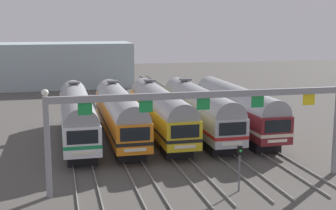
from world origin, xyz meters
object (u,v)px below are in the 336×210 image
object	(u,v)px
commuter_train_stainless	(199,109)
commuter_train_maroon	(237,107)
commuter_train_orange	(119,112)
catenary_gantry	(203,110)
yard_signal_mast	(240,159)
commuter_train_yellow	(160,110)
commuter_train_white	(77,114)

from	to	relation	value
commuter_train_stainless	commuter_train_maroon	bearing A→B (deg)	-0.06
commuter_train_orange	commuter_train_maroon	xyz separation A→B (m)	(11.72, -0.00, -0.00)
commuter_train_orange	commuter_train_maroon	size ratio (longest dim) A/B	1.00
commuter_train_orange	catenary_gantry	size ratio (longest dim) A/B	0.87
commuter_train_maroon	yard_signal_mast	distance (m)	16.41
commuter_train_yellow	catenary_gantry	xyz separation A→B (m)	(0.00, -13.50, 2.54)
commuter_train_orange	commuter_train_stainless	world-z (taller)	same
commuter_train_white	commuter_train_orange	world-z (taller)	same
commuter_train_orange	commuter_train_stainless	xyz separation A→B (m)	(7.81, 0.00, 0.00)
commuter_train_stainless	commuter_train_orange	bearing A→B (deg)	180.00
commuter_train_white	commuter_train_stainless	distance (m)	11.72
commuter_train_white	catenary_gantry	bearing A→B (deg)	-59.94
commuter_train_orange	commuter_train_yellow	bearing A→B (deg)	0.00
commuter_train_orange	commuter_train_yellow	size ratio (longest dim) A/B	1.00
commuter_train_yellow	commuter_train_orange	bearing A→B (deg)	180.00
commuter_train_maroon	yard_signal_mast	xyz separation A→B (m)	(-5.86, -15.32, -0.50)
commuter_train_white	commuter_train_stainless	xyz separation A→B (m)	(11.72, 0.00, 0.00)
commuter_train_yellow	catenary_gantry	size ratio (longest dim) A/B	0.87
commuter_train_orange	commuter_train_stainless	distance (m)	7.81
commuter_train_orange	catenary_gantry	bearing A→B (deg)	-73.86
commuter_train_yellow	commuter_train_stainless	bearing A→B (deg)	0.00
commuter_train_yellow	yard_signal_mast	size ratio (longest dim) A/B	5.76
commuter_train_orange	commuter_train_stainless	bearing A→B (deg)	0.00
commuter_train_orange	catenary_gantry	xyz separation A→B (m)	(3.91, -13.50, 2.54)
commuter_train_white	catenary_gantry	size ratio (longest dim) A/B	0.87
commuter_train_yellow	catenary_gantry	bearing A→B (deg)	-90.00
commuter_train_stainless	yard_signal_mast	size ratio (longest dim) A/B	5.76
commuter_train_orange	commuter_train_maroon	world-z (taller)	commuter_train_orange
commuter_train_yellow	yard_signal_mast	bearing A→B (deg)	-82.73
yard_signal_mast	catenary_gantry	bearing A→B (deg)	136.98
commuter_train_orange	commuter_train_stainless	size ratio (longest dim) A/B	1.00
yard_signal_mast	commuter_train_maroon	bearing A→B (deg)	69.06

